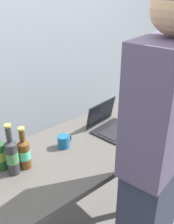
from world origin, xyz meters
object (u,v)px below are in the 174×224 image
Objects in this scene: beer_bottle_dark at (0,154)px; beer_bottle_brown at (12,155)px; laptop at (110,124)px; coffee_mug at (64,141)px; beer_bottle_green at (24,152)px; person_figure at (154,166)px.

beer_bottle_brown is (0.04, -0.08, 0.02)m from beer_bottle_dark.
laptop is 0.85m from beer_bottle_dark.
beer_bottle_brown reaches higher than coffee_mug.
coffee_mug is at bearing 3.62° from beer_bottle_brown.
laptop is at bearing -1.20° from beer_bottle_green.
beer_bottle_dark is (-0.84, 0.09, 0.07)m from laptop.
beer_bottle_green is at bearing 122.95° from person_figure.
person_figure is at bearing -80.91° from coffee_mug.
coffee_mug is at bearing -7.67° from beer_bottle_dark.
person_figure is at bearing -57.05° from beer_bottle_green.
beer_bottle_dark is 0.43m from coffee_mug.
beer_bottle_brown is 2.97× the size of coffee_mug.
laptop is at bearing -4.96° from coffee_mug.
beer_bottle_green is (-0.72, 0.02, 0.07)m from laptop.
laptop is 0.42m from coffee_mug.
person_figure is 0.68m from coffee_mug.
beer_bottle_brown is 1.18× the size of beer_bottle_green.
person_figure reaches higher than coffee_mug.
laptop is 1.04× the size of beer_bottle_brown.
beer_bottle_brown reaches higher than beer_bottle_dark.
beer_bottle_brown reaches higher than beer_bottle_green.
laptop is at bearing -0.84° from beer_bottle_brown.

